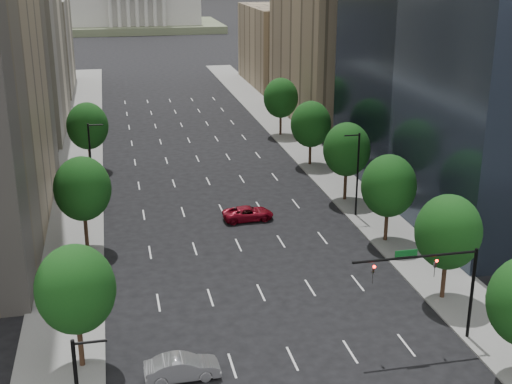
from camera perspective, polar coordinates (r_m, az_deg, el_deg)
sidewalk_left at (r=74.72m, az=-14.67°, el=-2.17°), size 6.00×200.00×0.15m
sidewalk_right at (r=79.15m, az=8.29°, el=-0.54°), size 6.00×200.00×0.15m
midrise_cream_left at (r=114.05m, az=-19.57°, el=13.53°), size 14.00×30.00×35.00m
filler_left at (r=147.53m, az=-17.71°, el=11.39°), size 14.00×26.00×18.00m
parking_tan_right at (r=116.14m, az=6.30°, el=13.31°), size 14.00×30.00×30.00m
filler_right at (r=148.43m, az=2.19°, el=11.90°), size 14.00×26.00×16.00m
tree_right_1 at (r=56.09m, az=15.46°, el=-3.18°), size 5.20×5.20×8.75m
tree_right_2 at (r=66.31m, az=10.81°, el=0.49°), size 5.20×5.20×8.61m
tree_right_3 at (r=76.92m, az=7.44°, el=3.47°), size 5.20×5.20×8.89m
tree_right_4 at (r=89.92m, az=4.51°, el=5.55°), size 5.20×5.20×8.46m
tree_right_5 at (r=104.95m, az=2.05°, el=7.70°), size 5.20×5.20×8.75m
tree_left_0 at (r=46.69m, az=-14.56°, el=-7.72°), size 5.20×5.20×8.75m
tree_left_1 at (r=65.15m, az=-14.02°, el=0.25°), size 5.20×5.20×8.97m
tree_left_2 at (r=90.27m, az=-13.63°, el=5.27°), size 5.20×5.20×8.68m
streetlight_rn at (r=72.52m, az=8.27°, el=1.61°), size 1.70×0.20×9.00m
streetlight_ln at (r=77.88m, az=-13.33°, el=2.51°), size 1.70×0.20×9.00m
traffic_signal at (r=49.94m, az=14.93°, el=-6.67°), size 9.12×0.40×7.38m
capitol at (r=260.38m, az=-9.87°, el=14.82°), size 60.00×40.00×35.20m
foothills at (r=614.29m, az=-7.85°, el=12.82°), size 720.00×413.00×263.00m
car_silver at (r=46.76m, az=-6.06°, el=-14.10°), size 4.95×1.84×1.62m
car_red_far at (r=72.08m, az=-0.65°, el=-1.76°), size 5.37×2.70×1.46m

